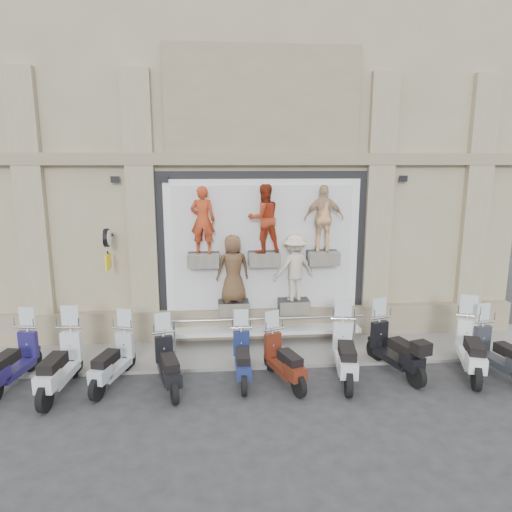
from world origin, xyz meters
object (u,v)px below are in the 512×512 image
object	(u,v)px
scooter_f	(284,351)
scooter_g	(346,343)
scooter_a	(12,352)
clock_sign_bracket	(107,244)
scooter_b	(59,355)
scooter_h	(396,340)
scooter_d	(168,355)
scooter_j	(501,345)
scooter_c	(112,352)
scooter_i	(472,340)
scooter_e	(242,350)
guard_rail	(266,335)

from	to	relation	value
scooter_f	scooter_g	xyz separation A→B (m)	(1.38, 0.06, 0.11)
scooter_a	scooter_g	xyz separation A→B (m)	(7.21, -0.28, 0.06)
scooter_a	scooter_g	size ratio (longest dim) A/B	0.93
clock_sign_bracket	scooter_b	xyz separation A→B (m)	(-0.62, -2.16, -1.96)
scooter_a	scooter_h	distance (m)	8.43
clock_sign_bracket	scooter_g	bearing A→B (deg)	-20.79
scooter_a	scooter_b	size ratio (longest dim) A/B	0.94
scooter_d	scooter_h	size ratio (longest dim) A/B	0.93
scooter_j	clock_sign_bracket	bearing A→B (deg)	155.71
scooter_g	scooter_h	world-z (taller)	scooter_g
scooter_b	scooter_g	xyz separation A→B (m)	(6.11, 0.07, 0.00)
scooter_a	scooter_h	size ratio (longest dim) A/B	0.98
scooter_a	scooter_c	distance (m)	2.13
scooter_c	scooter_d	bearing A→B (deg)	3.73
scooter_g	scooter_b	bearing A→B (deg)	-169.95
scooter_i	clock_sign_bracket	bearing A→B (deg)	-174.66
clock_sign_bracket	scooter_h	bearing A→B (deg)	-15.76
scooter_a	scooter_f	distance (m)	5.84
scooter_c	clock_sign_bracket	bearing A→B (deg)	118.52
scooter_b	scooter_e	world-z (taller)	scooter_b
scooter_b	scooter_a	bearing A→B (deg)	167.25
clock_sign_bracket	scooter_g	size ratio (longest dim) A/B	0.49
scooter_e	scooter_g	world-z (taller)	scooter_g
guard_rail	scooter_d	world-z (taller)	scooter_d
guard_rail	scooter_h	xyz separation A→B (m)	(2.81, -1.43, 0.34)
scooter_g	scooter_j	size ratio (longest dim) A/B	1.10
scooter_g	scooter_i	world-z (taller)	scooter_g
guard_rail	scooter_j	xyz separation A→B (m)	(5.10, -1.80, 0.31)
scooter_b	scooter_d	bearing A→B (deg)	4.56
clock_sign_bracket	scooter_b	bearing A→B (deg)	-105.92
scooter_c	scooter_j	size ratio (longest dim) A/B	0.99
scooter_e	scooter_h	size ratio (longest dim) A/B	0.90
scooter_b	scooter_h	xyz separation A→B (m)	(7.33, 0.26, -0.04)
guard_rail	scooter_g	world-z (taller)	scooter_g
scooter_c	scooter_d	xyz separation A→B (m)	(1.21, -0.27, -0.01)
scooter_d	scooter_f	distance (m)	2.49
scooter_e	scooter_f	size ratio (longest dim) A/B	0.98
scooter_e	scooter_g	distance (m)	2.28
scooter_i	scooter_h	bearing A→B (deg)	-167.69
scooter_e	scooter_j	size ratio (longest dim) A/B	0.94
scooter_i	scooter_e	bearing A→B (deg)	-162.30
scooter_h	clock_sign_bracket	bearing A→B (deg)	147.19
scooter_c	scooter_b	bearing A→B (deg)	-150.12
scooter_f	scooter_d	bearing A→B (deg)	161.22
scooter_c	scooter_j	world-z (taller)	scooter_j
scooter_e	scooter_f	bearing A→B (deg)	-11.86
scooter_h	scooter_c	bearing A→B (deg)	163.08
scooter_i	scooter_j	xyz separation A→B (m)	(0.60, -0.16, -0.08)
guard_rail	scooter_e	distance (m)	1.65
clock_sign_bracket	scooter_j	world-z (taller)	clock_sign_bracket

